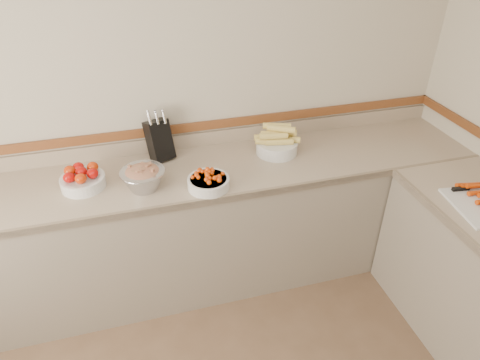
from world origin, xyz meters
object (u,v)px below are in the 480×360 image
object	(u,v)px
knife_block	(159,139)
corn_bowl	(277,143)
rhubarb_bowl	(143,177)
cherry_tomato_bowl	(209,181)
tomato_bowl	(82,179)

from	to	relation	value
knife_block	corn_bowl	xyz separation A→B (m)	(0.75, -0.14, -0.06)
knife_block	rhubarb_bowl	bearing A→B (deg)	-112.26
knife_block	corn_bowl	distance (m)	0.77
cherry_tomato_bowl	rhubarb_bowl	xyz separation A→B (m)	(-0.37, 0.09, 0.03)
tomato_bowl	corn_bowl	bearing A→B (deg)	3.78
knife_block	tomato_bowl	world-z (taller)	knife_block
knife_block	rhubarb_bowl	distance (m)	0.37
knife_block	rhubarb_bowl	size ratio (longest dim) A/B	1.29
tomato_bowl	corn_bowl	world-z (taller)	corn_bowl
knife_block	tomato_bowl	size ratio (longest dim) A/B	1.31
cherry_tomato_bowl	rhubarb_bowl	world-z (taller)	rhubarb_bowl
cherry_tomato_bowl	knife_block	bearing A→B (deg)	117.96
cherry_tomato_bowl	rhubarb_bowl	size ratio (longest dim) A/B	0.95
cherry_tomato_bowl	corn_bowl	distance (m)	0.60
rhubarb_bowl	cherry_tomato_bowl	bearing A→B (deg)	-14.33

